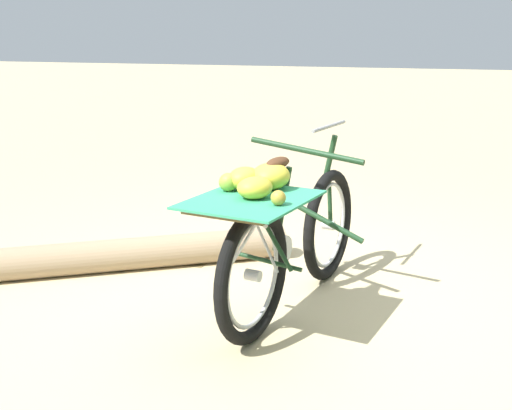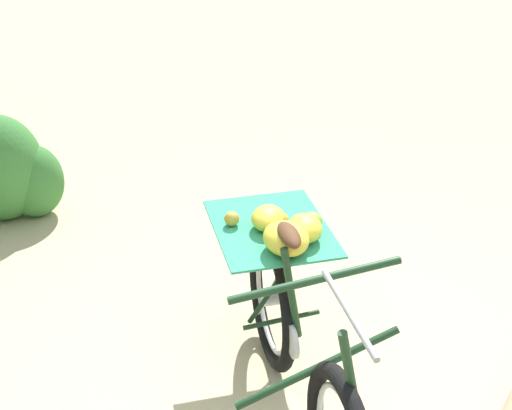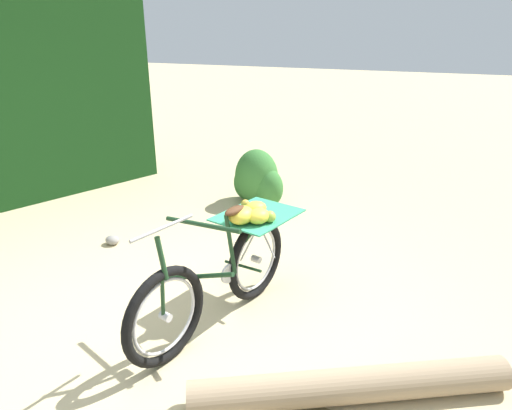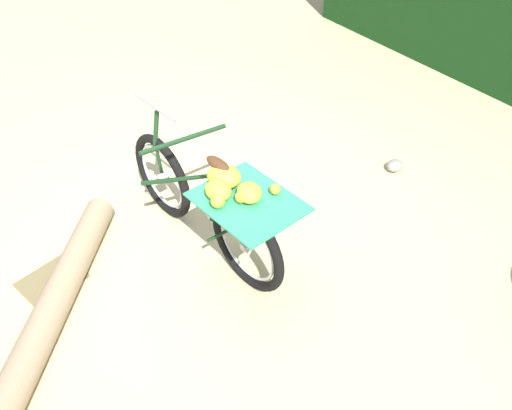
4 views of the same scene
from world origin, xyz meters
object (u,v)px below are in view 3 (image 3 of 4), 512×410
at_px(shrub_cluster, 257,180).
at_px(bicycle, 224,267).
at_px(path_stone, 112,240).
at_px(fallen_log, 351,386).

bearing_deg(shrub_cluster, bicycle, 114.50).
height_order(bicycle, path_stone, bicycle).
xyz_separation_m(bicycle, fallen_log, (-1.17, 0.33, -0.37)).
bearing_deg(fallen_log, bicycle, -15.69).
bearing_deg(path_stone, shrub_cluster, -110.70).
bearing_deg(bicycle, shrub_cluster, -148.83).
distance_m(bicycle, fallen_log, 1.27).
bearing_deg(shrub_cluster, fallen_log, 129.31).
xyz_separation_m(bicycle, shrub_cluster, (1.13, -2.49, -0.14)).
distance_m(fallen_log, shrub_cluster, 3.65).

